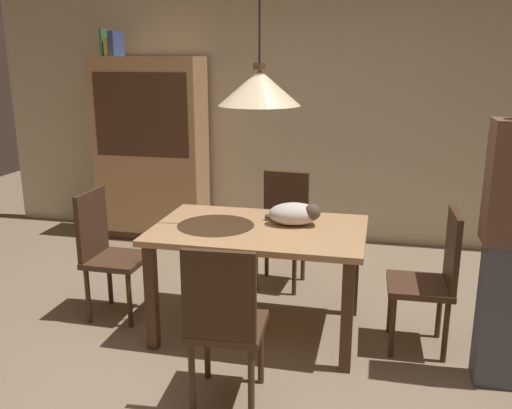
{
  "coord_description": "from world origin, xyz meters",
  "views": [
    {
      "loc": [
        0.86,
        -2.91,
        1.85
      ],
      "look_at": [
        0.04,
        0.7,
        0.85
      ],
      "focal_mm": 38.65,
      "sensor_mm": 36.0,
      "label": 1
    }
  ],
  "objects_px": {
    "dining_table": "(259,242)",
    "chair_left_side": "(106,248)",
    "book_green_slim": "(105,43)",
    "hutch_bookcase": "(152,153)",
    "chair_right_side": "(433,275)",
    "book_yellow_short": "(110,47)",
    "pendant_lamp": "(259,87)",
    "book_blue_wide": "(116,44)",
    "cat_sleeping": "(295,214)",
    "chair_far_back": "(283,224)",
    "chair_near_front": "(224,319)"
  },
  "relations": [
    {
      "from": "chair_near_front",
      "to": "hutch_bookcase",
      "type": "bearing_deg",
      "value": 119.75
    },
    {
      "from": "chair_near_front",
      "to": "hutch_bookcase",
      "type": "height_order",
      "value": "hutch_bookcase"
    },
    {
      "from": "chair_far_back",
      "to": "hutch_bookcase",
      "type": "bearing_deg",
      "value": 148.59
    },
    {
      "from": "chair_right_side",
      "to": "book_yellow_short",
      "type": "relative_size",
      "value": 4.65
    },
    {
      "from": "book_blue_wide",
      "to": "chair_left_side",
      "type": "bearing_deg",
      "value": -68.16
    },
    {
      "from": "hutch_bookcase",
      "to": "book_green_slim",
      "type": "distance_m",
      "value": 1.17
    },
    {
      "from": "cat_sleeping",
      "to": "pendant_lamp",
      "type": "bearing_deg",
      "value": -153.98
    },
    {
      "from": "dining_table",
      "to": "hutch_bookcase",
      "type": "xyz_separation_m",
      "value": [
        -1.54,
        1.82,
        0.24
      ]
    },
    {
      "from": "cat_sleeping",
      "to": "book_green_slim",
      "type": "bearing_deg",
      "value": 142.09
    },
    {
      "from": "pendant_lamp",
      "to": "hutch_bookcase",
      "type": "xyz_separation_m",
      "value": [
        -1.54,
        1.82,
        -0.77
      ]
    },
    {
      "from": "chair_far_back",
      "to": "cat_sleeping",
      "type": "bearing_deg",
      "value": -74.08
    },
    {
      "from": "dining_table",
      "to": "book_green_slim",
      "type": "relative_size",
      "value": 5.38
    },
    {
      "from": "chair_right_side",
      "to": "chair_far_back",
      "type": "bearing_deg",
      "value": 142.03
    },
    {
      "from": "chair_near_front",
      "to": "book_blue_wide",
      "type": "distance_m",
      "value": 3.59
    },
    {
      "from": "chair_right_side",
      "to": "book_yellow_short",
      "type": "xyz_separation_m",
      "value": [
        -3.05,
        1.82,
        1.43
      ]
    },
    {
      "from": "pendant_lamp",
      "to": "book_blue_wide",
      "type": "relative_size",
      "value": 5.42
    },
    {
      "from": "chair_far_back",
      "to": "dining_table",
      "type": "bearing_deg",
      "value": -90.38
    },
    {
      "from": "dining_table",
      "to": "chair_near_front",
      "type": "xyz_separation_m",
      "value": [
        0.0,
        -0.88,
        -0.14
      ]
    },
    {
      "from": "chair_left_side",
      "to": "hutch_bookcase",
      "type": "bearing_deg",
      "value": 102.7
    },
    {
      "from": "chair_left_side",
      "to": "chair_near_front",
      "type": "bearing_deg",
      "value": -37.82
    },
    {
      "from": "dining_table",
      "to": "chair_far_back",
      "type": "distance_m",
      "value": 0.89
    },
    {
      "from": "chair_right_side",
      "to": "book_blue_wide",
      "type": "bearing_deg",
      "value": 148.63
    },
    {
      "from": "chair_near_front",
      "to": "chair_left_side",
      "type": "distance_m",
      "value": 1.43
    },
    {
      "from": "book_green_slim",
      "to": "hutch_bookcase",
      "type": "bearing_deg",
      "value": -0.2
    },
    {
      "from": "book_green_slim",
      "to": "book_yellow_short",
      "type": "bearing_deg",
      "value": 0.0
    },
    {
      "from": "pendant_lamp",
      "to": "book_green_slim",
      "type": "height_order",
      "value": "pendant_lamp"
    },
    {
      "from": "dining_table",
      "to": "chair_left_side",
      "type": "height_order",
      "value": "chair_left_side"
    },
    {
      "from": "pendant_lamp",
      "to": "book_yellow_short",
      "type": "relative_size",
      "value": 6.5
    },
    {
      "from": "dining_table",
      "to": "pendant_lamp",
      "type": "distance_m",
      "value": 1.01
    },
    {
      "from": "chair_near_front",
      "to": "book_blue_wide",
      "type": "xyz_separation_m",
      "value": [
        -1.86,
        2.7,
        1.46
      ]
    },
    {
      "from": "book_yellow_short",
      "to": "book_blue_wide",
      "type": "relative_size",
      "value": 0.83
    },
    {
      "from": "hutch_bookcase",
      "to": "book_green_slim",
      "type": "relative_size",
      "value": 7.12
    },
    {
      "from": "chair_far_back",
      "to": "chair_right_side",
      "type": "bearing_deg",
      "value": -37.97
    },
    {
      "from": "dining_table",
      "to": "book_green_slim",
      "type": "bearing_deg",
      "value": 137.29
    },
    {
      "from": "chair_far_back",
      "to": "book_blue_wide",
      "type": "bearing_deg",
      "value": 153.13
    },
    {
      "from": "dining_table",
      "to": "chair_left_side",
      "type": "distance_m",
      "value": 1.14
    },
    {
      "from": "pendant_lamp",
      "to": "cat_sleeping",
      "type": "bearing_deg",
      "value": 26.02
    },
    {
      "from": "chair_right_side",
      "to": "cat_sleeping",
      "type": "bearing_deg",
      "value": 173.2
    },
    {
      "from": "chair_far_back",
      "to": "hutch_bookcase",
      "type": "distance_m",
      "value": 1.85
    },
    {
      "from": "chair_right_side",
      "to": "book_green_slim",
      "type": "height_order",
      "value": "book_green_slim"
    },
    {
      "from": "chair_far_back",
      "to": "cat_sleeping",
      "type": "height_order",
      "value": "chair_far_back"
    },
    {
      "from": "cat_sleeping",
      "to": "book_blue_wide",
      "type": "relative_size",
      "value": 1.65
    },
    {
      "from": "pendant_lamp",
      "to": "book_green_slim",
      "type": "xyz_separation_m",
      "value": [
        -1.97,
        1.82,
        0.32
      ]
    },
    {
      "from": "pendant_lamp",
      "to": "hutch_bookcase",
      "type": "bearing_deg",
      "value": 130.19
    },
    {
      "from": "book_green_slim",
      "to": "book_yellow_short",
      "type": "distance_m",
      "value": 0.06
    },
    {
      "from": "hutch_bookcase",
      "to": "dining_table",
      "type": "bearing_deg",
      "value": -49.81
    },
    {
      "from": "chair_left_side",
      "to": "book_green_slim",
      "type": "xyz_separation_m",
      "value": [
        -0.85,
        1.82,
        1.47
      ]
    },
    {
      "from": "hutch_bookcase",
      "to": "book_blue_wide",
      "type": "relative_size",
      "value": 7.71
    },
    {
      "from": "dining_table",
      "to": "chair_far_back",
      "type": "height_order",
      "value": "chair_far_back"
    },
    {
      "from": "chair_far_back",
      "to": "book_yellow_short",
      "type": "height_order",
      "value": "book_yellow_short"
    }
  ]
}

